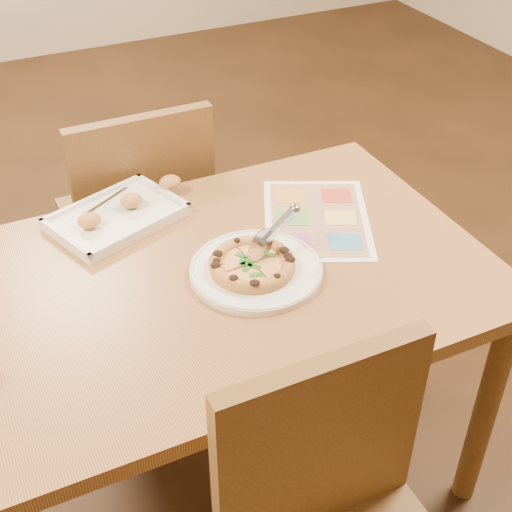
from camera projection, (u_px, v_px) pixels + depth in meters
name	position (u px, v px, depth m)	size (l,w,h in m)	color
room	(200.00, 1.00, 1.28)	(7.00, 7.00, 7.00)	#301D0D
dining_table	(214.00, 303.00, 1.71)	(1.30, 0.85, 0.72)	olive
chair_far	(140.00, 205.00, 2.19)	(0.42, 0.42, 0.47)	brown
plate	(256.00, 270.00, 1.66)	(0.31, 0.31, 0.02)	white
pizza	(252.00, 264.00, 1.65)	(0.20, 0.20, 0.03)	#CD8C46
pizza_cutter	(272.00, 233.00, 1.65)	(0.15, 0.07, 0.09)	silver
appetizer_tray	(120.00, 214.00, 1.84)	(0.39, 0.32, 0.06)	white
menu	(317.00, 218.00, 1.85)	(0.27, 0.38, 0.01)	white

